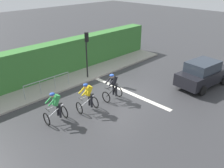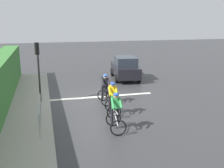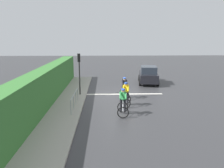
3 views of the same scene
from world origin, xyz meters
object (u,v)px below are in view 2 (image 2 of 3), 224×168
cyclist_lead (116,112)px  pedestrian_railing_kerbside (40,108)px  cyclist_second (112,99)px  car_black (125,68)px  traffic_light_near_crossing (38,64)px  cyclist_mid (105,89)px

cyclist_lead → pedestrian_railing_kerbside: bearing=-24.2°
pedestrian_railing_kerbside → cyclist_second: bearing=-172.5°
cyclist_second → car_black: 8.06m
traffic_light_near_crossing → pedestrian_railing_kerbside: bearing=90.2°
traffic_light_near_crossing → pedestrian_railing_kerbside: (-0.01, 3.27, -1.45)m
cyclist_mid → car_black: 6.32m
cyclist_mid → cyclist_lead: bearing=83.6°
cyclist_second → car_black: size_ratio=0.39×
traffic_light_near_crossing → car_black: bearing=-143.8°
cyclist_second → cyclist_mid: 1.88m
cyclist_mid → pedestrian_railing_kerbside: 4.16m
cyclist_second → cyclist_mid: (-0.07, -1.88, 0.00)m
cyclist_mid → traffic_light_near_crossing: bearing=-15.3°
cyclist_lead → cyclist_second: bearing=-100.8°
cyclist_mid → pedestrian_railing_kerbside: cyclist_mid is taller
cyclist_lead → cyclist_mid: (-0.41, -3.69, 0.00)m
cyclist_mid → cyclist_second: bearing=87.9°
pedestrian_railing_kerbside → traffic_light_near_crossing: bearing=-89.8°
cyclist_second → pedestrian_railing_kerbside: cyclist_second is taller
car_black → cyclist_mid: bearing=62.6°
cyclist_mid → car_black: bearing=-117.4°
cyclist_lead → pedestrian_railing_kerbside: 3.33m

